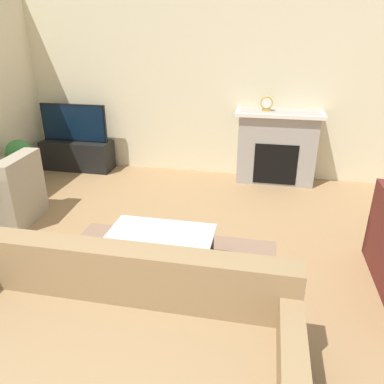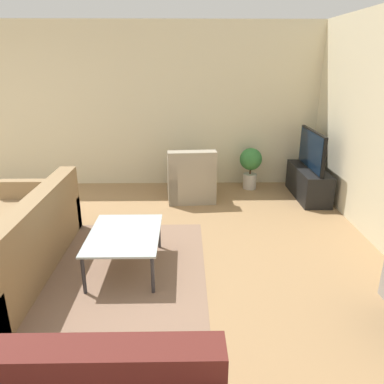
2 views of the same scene
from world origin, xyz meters
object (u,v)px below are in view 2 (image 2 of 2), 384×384
at_px(potted_plant, 251,164).
at_px(couch_sectional, 9,247).
at_px(tv, 312,150).
at_px(coffee_table, 124,236).
at_px(armchair_by_window, 191,180).

bearing_deg(potted_plant, couch_sectional, -47.97).
relative_size(tv, potted_plant, 1.54).
xyz_separation_m(couch_sectional, coffee_table, (-0.05, 1.18, 0.09)).
distance_m(couch_sectional, coffee_table, 1.19).
bearing_deg(armchair_by_window, couch_sectional, 44.96).
distance_m(armchair_by_window, coffee_table, 2.26).
bearing_deg(coffee_table, potted_plant, 146.13).
xyz_separation_m(coffee_table, potted_plant, (-2.58, 1.73, 0.07)).
relative_size(couch_sectional, potted_plant, 3.25).
relative_size(tv, couch_sectional, 0.48).
distance_m(couch_sectional, armchair_by_window, 2.90).
relative_size(armchair_by_window, coffee_table, 0.87).
xyz_separation_m(armchair_by_window, potted_plant, (-0.44, 1.02, 0.14)).
height_order(armchair_by_window, coffee_table, armchair_by_window).
height_order(tv, armchair_by_window, tv).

